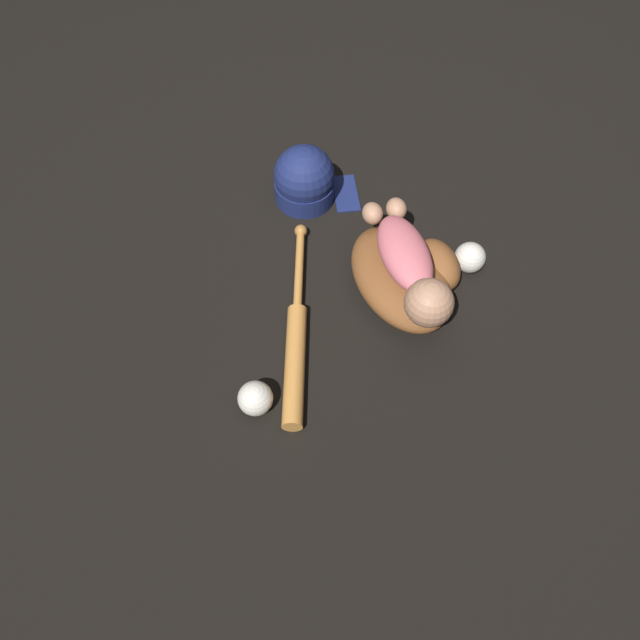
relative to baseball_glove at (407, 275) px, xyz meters
name	(u,v)px	position (x,y,z in m)	size (l,w,h in m)	color
ground_plane	(373,280)	(-0.05, -0.07, -0.05)	(6.00, 6.00, 0.00)	black
baseball_glove	(407,275)	(0.00, 0.00, 0.00)	(0.34, 0.27, 0.10)	brown
baby_figure	(411,266)	(0.04, -0.02, 0.09)	(0.38, 0.12, 0.11)	#D16670
baseball_bat	(296,344)	(0.09, -0.30, -0.03)	(0.54, 0.21, 0.05)	#C6843D
baseball	(255,398)	(0.20, -0.42, -0.01)	(0.08, 0.08, 0.08)	silver
baseball_spare	(470,257)	(-0.01, 0.17, -0.01)	(0.08, 0.08, 0.08)	silver
baseball_cap	(305,179)	(-0.37, -0.15, 0.01)	(0.17, 0.23, 0.16)	navy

